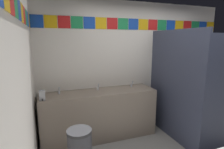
{
  "coord_description": "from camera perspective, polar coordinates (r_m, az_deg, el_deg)",
  "views": [
    {
      "loc": [
        -1.77,
        -1.81,
        1.84
      ],
      "look_at": [
        -0.78,
        0.93,
        1.27
      ],
      "focal_mm": 28.79,
      "sensor_mm": 36.0,
      "label": 1
    }
  ],
  "objects": [
    {
      "name": "wall_back",
      "position": [
        3.86,
        7.72,
        2.88
      ],
      "size": [
        4.03,
        0.09,
        2.58
      ],
      "color": "silver",
      "rests_on": "ground_plane"
    },
    {
      "name": "wall_side",
      "position": [
        1.91,
        -27.77,
        -6.71
      ],
      "size": [
        0.09,
        3.07,
        2.58
      ],
      "color": "silver",
      "rests_on": "ground_plane"
    },
    {
      "name": "vanity_counter",
      "position": [
        3.47,
        -3.96,
        -12.32
      ],
      "size": [
        2.1,
        0.56,
        0.9
      ],
      "color": "gray",
      "rests_on": "ground_plane"
    },
    {
      "name": "faucet_left",
      "position": [
        3.28,
        -16.43,
        -5.09
      ],
      "size": [
        0.04,
        0.1,
        0.14
      ],
      "color": "silver",
      "rests_on": "vanity_counter"
    },
    {
      "name": "faucet_center",
      "position": [
        3.39,
        -4.49,
        -4.16
      ],
      "size": [
        0.04,
        0.1,
        0.14
      ],
      "color": "silver",
      "rests_on": "vanity_counter"
    },
    {
      "name": "faucet_right",
      "position": [
        3.63,
        6.27,
        -3.16
      ],
      "size": [
        0.04,
        0.1,
        0.14
      ],
      "color": "silver",
      "rests_on": "vanity_counter"
    },
    {
      "name": "soap_dispenser",
      "position": [
        3.03,
        -21.3,
        -6.2
      ],
      "size": [
        0.09,
        0.09,
        0.16
      ],
      "color": "#B7BABF",
      "rests_on": "vanity_counter"
    },
    {
      "name": "stall_divider",
      "position": [
        3.41,
        23.66,
        -4.02
      ],
      "size": [
        0.92,
        1.44,
        2.01
      ],
      "color": "#33384C",
      "rests_on": "ground_plane"
    },
    {
      "name": "toilet",
      "position": [
        4.34,
        21.68,
        -10.41
      ],
      "size": [
        0.39,
        0.49,
        0.74
      ],
      "color": "white",
      "rests_on": "ground_plane"
    }
  ]
}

